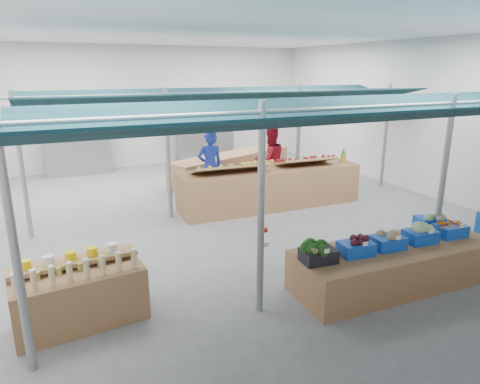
{
  "coord_description": "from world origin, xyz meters",
  "views": [
    {
      "loc": [
        -3.62,
        -8.87,
        3.37
      ],
      "look_at": [
        -0.18,
        -1.6,
        1.06
      ],
      "focal_mm": 32.0,
      "sensor_mm": 36.0,
      "label": 1
    }
  ],
  "objects_px": {
    "veg_counter": "(395,265)",
    "vendor_right": "(270,161)",
    "bottle_shelf": "(80,294)",
    "fruit_counter": "(270,187)",
    "vendor_left": "(210,167)"
  },
  "relations": [
    {
      "from": "veg_counter",
      "to": "fruit_counter",
      "type": "height_order",
      "value": "fruit_counter"
    },
    {
      "from": "veg_counter",
      "to": "vendor_right",
      "type": "distance_m",
      "value": 5.68
    },
    {
      "from": "bottle_shelf",
      "to": "veg_counter",
      "type": "distance_m",
      "value": 4.82
    },
    {
      "from": "bottle_shelf",
      "to": "fruit_counter",
      "type": "bearing_deg",
      "value": 30.28
    },
    {
      "from": "vendor_left",
      "to": "vendor_right",
      "type": "relative_size",
      "value": 1.0
    },
    {
      "from": "bottle_shelf",
      "to": "vendor_left",
      "type": "height_order",
      "value": "vendor_left"
    },
    {
      "from": "fruit_counter",
      "to": "vendor_left",
      "type": "relative_size",
      "value": 2.5
    },
    {
      "from": "veg_counter",
      "to": "vendor_right",
      "type": "xyz_separation_m",
      "value": [
        0.81,
        5.59,
        0.6
      ]
    },
    {
      "from": "bottle_shelf",
      "to": "vendor_right",
      "type": "distance_m",
      "value": 7.16
    },
    {
      "from": "fruit_counter",
      "to": "vendor_left",
      "type": "bearing_deg",
      "value": 139.47
    },
    {
      "from": "veg_counter",
      "to": "vendor_left",
      "type": "relative_size",
      "value": 1.83
    },
    {
      "from": "veg_counter",
      "to": "vendor_left",
      "type": "height_order",
      "value": "vendor_left"
    },
    {
      "from": "veg_counter",
      "to": "vendor_right",
      "type": "bearing_deg",
      "value": 84.37
    },
    {
      "from": "vendor_right",
      "to": "bottle_shelf",
      "type": "bearing_deg",
      "value": 41.46
    },
    {
      "from": "bottle_shelf",
      "to": "vendor_right",
      "type": "bearing_deg",
      "value": 34.75
    }
  ]
}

